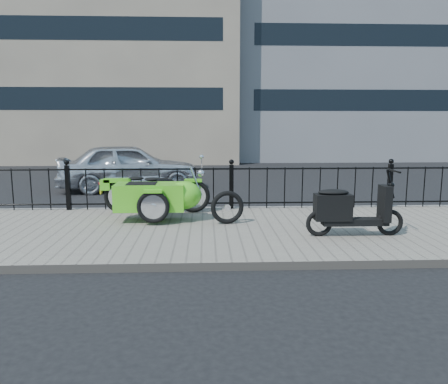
{
  "coord_description": "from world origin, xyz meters",
  "views": [
    {
      "loc": [
        -0.56,
        -8.05,
        2.0
      ],
      "look_at": [
        -0.22,
        -0.1,
        0.71
      ],
      "focal_mm": 35.0,
      "sensor_mm": 36.0,
      "label": 1
    }
  ],
  "objects_px": {
    "motorcycle_sidecar": "(160,195)",
    "scooter": "(349,210)",
    "sedan_car": "(129,166)",
    "spare_tire": "(227,207)"
  },
  "relations": [
    {
      "from": "motorcycle_sidecar",
      "to": "spare_tire",
      "type": "relative_size",
      "value": 3.67
    },
    {
      "from": "motorcycle_sidecar",
      "to": "scooter",
      "type": "xyz_separation_m",
      "value": [
        3.23,
        -1.38,
        -0.04
      ]
    },
    {
      "from": "spare_tire",
      "to": "sedan_car",
      "type": "bearing_deg",
      "value": 117.94
    },
    {
      "from": "scooter",
      "to": "sedan_car",
      "type": "distance_m",
      "value": 7.53
    },
    {
      "from": "scooter",
      "to": "spare_tire",
      "type": "relative_size",
      "value": 2.63
    },
    {
      "from": "motorcycle_sidecar",
      "to": "sedan_car",
      "type": "relative_size",
      "value": 0.56
    },
    {
      "from": "motorcycle_sidecar",
      "to": "sedan_car",
      "type": "height_order",
      "value": "sedan_car"
    },
    {
      "from": "scooter",
      "to": "sedan_car",
      "type": "bearing_deg",
      "value": 127.8
    },
    {
      "from": "motorcycle_sidecar",
      "to": "scooter",
      "type": "bearing_deg",
      "value": -23.19
    },
    {
      "from": "sedan_car",
      "to": "scooter",
      "type": "bearing_deg",
      "value": -155.08
    }
  ]
}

